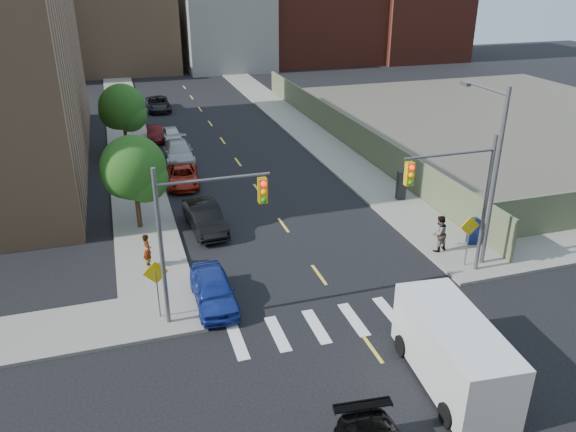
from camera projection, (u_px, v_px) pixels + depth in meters
ground at (395, 380)px, 20.54m from camera, size 160.00×160.00×0.00m
sidewalk_nw at (125, 120)px, 54.51m from camera, size 3.50×73.00×0.15m
sidewalk_ne at (278, 109)px, 58.74m from camera, size 3.50×73.00×0.15m
fence_north at (344, 129)px, 47.01m from camera, size 0.12×44.00×2.50m
gravel_lot at (512, 121)px, 54.27m from camera, size 36.00×42.00×0.06m
bg_bldg_midwest at (122, 14)px, 78.48m from camera, size 14.00×16.00×15.00m
bg_bldg_center at (224, 31)px, 81.58m from camera, size 12.00×16.00×10.00m
bg_bldg_east at (310, 6)px, 85.91m from camera, size 18.00×18.00×16.00m
signal_nw at (198, 223)px, 22.28m from camera, size 4.59×0.30×7.00m
signal_ne at (460, 190)px, 25.54m from camera, size 4.59×0.30×7.00m
streetlight_ne at (492, 165)px, 26.64m from camera, size 0.25×3.70×9.00m
warn_sign_nw at (156, 279)px, 23.26m from camera, size 1.06×0.06×2.83m
warn_sign_ne at (469, 232)px, 27.34m from camera, size 1.06×0.06×2.83m
warn_sign_midwest at (136, 173)px, 35.00m from camera, size 1.06×0.06×2.83m
tree_west_near at (134, 172)px, 30.90m from camera, size 3.66×3.64×5.52m
tree_west_far at (122, 110)px, 43.95m from camera, size 3.66×3.64×5.52m
parked_car_blue at (213, 290)px, 24.86m from camera, size 1.77×4.35×1.48m
parked_car_black at (205, 218)px, 31.83m from camera, size 2.04×4.84×1.56m
parked_car_red at (183, 176)px, 38.47m from camera, size 2.49×4.71×1.26m
parked_car_silver at (179, 152)px, 43.01m from camera, size 2.28×5.25×1.50m
parked_car_white at (172, 135)px, 47.67m from camera, size 1.60×3.80×1.28m
parked_car_maroon at (155, 133)px, 48.27m from camera, size 1.60×3.83×1.23m
parked_car_grey at (158, 104)px, 58.08m from camera, size 2.38×5.07×1.40m
cargo_van at (451, 348)px, 20.06m from camera, size 2.81×5.93×2.63m
mailbox at (474, 231)px, 30.02m from camera, size 0.70×0.59×1.50m
payphone at (401, 185)px, 35.67m from camera, size 0.61×0.52×1.85m
pedestrian_west at (147, 251)px, 27.63m from camera, size 0.58×0.73×1.76m
pedestrian_east at (439, 233)px, 29.13m from camera, size 1.12×0.97×1.98m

